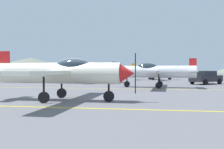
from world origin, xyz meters
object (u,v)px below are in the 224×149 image
object	(u,v)px
airplane_mid	(154,71)
airplane_back	(154,71)
airplane_near	(62,72)
car_sedan	(206,77)
airplane_far	(90,71)

from	to	relation	value
airplane_mid	airplane_back	bearing A→B (deg)	88.62
airplane_near	car_sedan	bearing A→B (deg)	56.20
car_sedan	airplane_far	bearing A→B (deg)	172.00
airplane_mid	car_sedan	bearing A→B (deg)	45.58
airplane_far	airplane_back	xyz separation A→B (m)	(9.12, 9.43, 0.00)
airplane_mid	car_sedan	xyz separation A→B (m)	(6.37, 6.50, -0.77)
airplane_near	airplane_mid	size ratio (longest dim) A/B	1.00
car_sedan	airplane_mid	bearing A→B (deg)	-134.42
airplane_near	car_sedan	size ratio (longest dim) A/B	2.17
airplane_back	car_sedan	bearing A→B (deg)	-62.80
airplane_mid	airplane_back	world-z (taller)	same
airplane_back	car_sedan	size ratio (longest dim) A/B	2.18
airplane_far	car_sedan	xyz separation A→B (m)	(15.05, -2.12, -0.77)
airplane_mid	airplane_back	xyz separation A→B (m)	(0.44, 18.04, 0.00)
airplane_near	airplane_far	distance (m)	19.89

